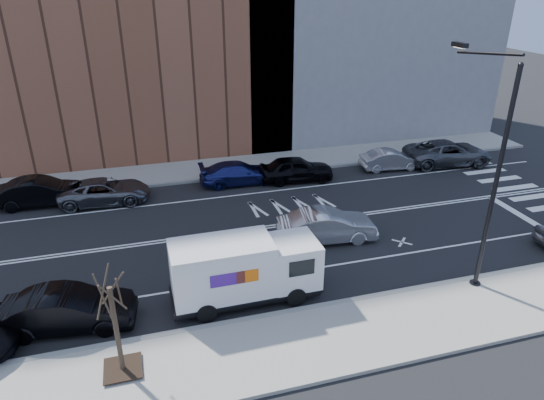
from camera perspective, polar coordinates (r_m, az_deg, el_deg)
ground at (r=24.77m, az=-0.93°, el=-3.25°), size 120.00×120.00×0.00m
sidewalk_near at (r=17.83m, az=6.84°, el=-15.92°), size 44.00×3.60×0.15m
sidewalk_far at (r=32.57m, az=-5.02°, el=3.90°), size 44.00×3.60×0.15m
curb_near at (r=19.11m, az=4.74°, el=-12.56°), size 44.00×0.25×0.17m
curb_far at (r=30.92m, az=-4.35°, el=2.77°), size 44.00×0.25×0.17m
crosswalk at (r=32.42m, az=27.50°, el=0.82°), size 3.00×14.00×0.01m
road_markings at (r=24.77m, az=-0.93°, el=-3.25°), size 40.00×8.60×0.01m
streetlight at (r=20.14m, az=24.21°, el=3.50°), size 0.44×4.02×9.34m
street_tree at (r=16.35m, az=-17.69°, el=-15.23°), size 1.20×1.20×3.75m
fedex_van at (r=18.89m, az=-3.30°, el=-8.12°), size 5.84×2.12×2.66m
far_parked_b at (r=29.78m, az=-25.55°, el=0.86°), size 4.81×1.84×1.57m
far_parked_c at (r=28.78m, az=-19.11°, el=0.98°), size 5.06×2.54×1.37m
far_parked_d at (r=29.84m, az=-4.01°, el=3.19°), size 4.76×2.01×1.37m
far_parked_e at (r=30.19m, az=2.89°, el=3.67°), size 4.72×2.24×1.56m
far_parked_f at (r=33.00m, az=13.81°, el=4.63°), size 4.12×1.75×1.32m
far_parked_g at (r=35.00m, az=20.01°, el=5.25°), size 6.13×3.39×1.62m
driving_sedan at (r=23.41m, az=6.48°, el=-3.05°), size 4.87×2.13×1.56m
near_parked_rear_a at (r=19.29m, az=-22.86°, el=-11.82°), size 4.85×2.22×1.54m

